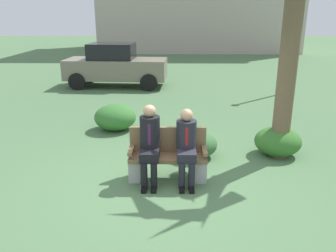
{
  "coord_description": "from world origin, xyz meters",
  "views": [
    {
      "loc": [
        0.14,
        -5.21,
        2.78
      ],
      "look_at": [
        0.07,
        0.63,
        0.85
      ],
      "focal_mm": 36.64,
      "sensor_mm": 36.0,
      "label": 1
    }
  ],
  "objects_px": {
    "park_bench": "(168,157)",
    "seated_man_left": "(150,140)",
    "street_lamp": "(289,28)",
    "seated_man_right": "(186,143)",
    "shrub_far_lawn": "(115,117)",
    "shrub_mid_lawn": "(278,141)",
    "shrub_near_bench": "(196,144)",
    "parked_car_near": "(115,65)"
  },
  "relations": [
    {
      "from": "park_bench",
      "to": "seated_man_left",
      "type": "bearing_deg",
      "value": -159.29
    },
    {
      "from": "shrub_mid_lawn",
      "to": "shrub_far_lawn",
      "type": "xyz_separation_m",
      "value": [
        -3.57,
        1.57,
        0.03
      ]
    },
    {
      "from": "shrub_mid_lawn",
      "to": "street_lamp",
      "type": "xyz_separation_m",
      "value": [
        1.84,
        5.66,
        1.99
      ]
    },
    {
      "from": "seated_man_left",
      "to": "street_lamp",
      "type": "bearing_deg",
      "value": 57.43
    },
    {
      "from": "seated_man_right",
      "to": "shrub_far_lawn",
      "type": "xyz_separation_m",
      "value": [
        -1.66,
        2.75,
        -0.39
      ]
    },
    {
      "from": "street_lamp",
      "to": "shrub_near_bench",
      "type": "bearing_deg",
      "value": -121.32
    },
    {
      "from": "park_bench",
      "to": "seated_man_left",
      "type": "xyz_separation_m",
      "value": [
        -0.3,
        -0.11,
        0.35
      ]
    },
    {
      "from": "shrub_far_lawn",
      "to": "street_lamp",
      "type": "xyz_separation_m",
      "value": [
        5.41,
        4.09,
        1.96
      ]
    },
    {
      "from": "seated_man_left",
      "to": "seated_man_right",
      "type": "height_order",
      "value": "seated_man_left"
    },
    {
      "from": "seated_man_right",
      "to": "shrub_mid_lawn",
      "type": "bearing_deg",
      "value": 31.77
    },
    {
      "from": "parked_car_near",
      "to": "shrub_mid_lawn",
      "type": "bearing_deg",
      "value": -57.58
    },
    {
      "from": "shrub_mid_lawn",
      "to": "shrub_near_bench",
      "type": "bearing_deg",
      "value": -176.07
    },
    {
      "from": "seated_man_left",
      "to": "street_lamp",
      "type": "height_order",
      "value": "street_lamp"
    },
    {
      "from": "seated_man_right",
      "to": "shrub_mid_lawn",
      "type": "relative_size",
      "value": 1.35
    },
    {
      "from": "park_bench",
      "to": "street_lamp",
      "type": "distance_m",
      "value": 8.08
    },
    {
      "from": "shrub_near_bench",
      "to": "shrub_far_lawn",
      "type": "height_order",
      "value": "shrub_far_lawn"
    },
    {
      "from": "park_bench",
      "to": "street_lamp",
      "type": "relative_size",
      "value": 0.36
    },
    {
      "from": "park_bench",
      "to": "seated_man_right",
      "type": "bearing_deg",
      "value": -20.97
    },
    {
      "from": "shrub_far_lawn",
      "to": "parked_car_near",
      "type": "relative_size",
      "value": 0.26
    },
    {
      "from": "shrub_far_lawn",
      "to": "seated_man_left",
      "type": "bearing_deg",
      "value": -69.28
    },
    {
      "from": "shrub_near_bench",
      "to": "parked_car_near",
      "type": "height_order",
      "value": "parked_car_near"
    },
    {
      "from": "park_bench",
      "to": "parked_car_near",
      "type": "distance_m",
      "value": 8.27
    },
    {
      "from": "seated_man_right",
      "to": "shrub_far_lawn",
      "type": "distance_m",
      "value": 3.24
    },
    {
      "from": "park_bench",
      "to": "seated_man_left",
      "type": "height_order",
      "value": "seated_man_left"
    },
    {
      "from": "seated_man_right",
      "to": "shrub_mid_lawn",
      "type": "xyz_separation_m",
      "value": [
        1.92,
        1.19,
        -0.42
      ]
    },
    {
      "from": "seated_man_right",
      "to": "street_lamp",
      "type": "height_order",
      "value": "street_lamp"
    },
    {
      "from": "street_lamp",
      "to": "seated_man_right",
      "type": "bearing_deg",
      "value": -118.73
    },
    {
      "from": "shrub_mid_lawn",
      "to": "shrub_far_lawn",
      "type": "bearing_deg",
      "value": 156.32
    },
    {
      "from": "shrub_mid_lawn",
      "to": "park_bench",
      "type": "bearing_deg",
      "value": -154.47
    },
    {
      "from": "park_bench",
      "to": "shrub_near_bench",
      "type": "height_order",
      "value": "park_bench"
    },
    {
      "from": "shrub_near_bench",
      "to": "shrub_mid_lawn",
      "type": "bearing_deg",
      "value": 3.93
    },
    {
      "from": "seated_man_left",
      "to": "parked_car_near",
      "type": "xyz_separation_m",
      "value": [
        -1.85,
        8.08,
        0.09
      ]
    },
    {
      "from": "seated_man_left",
      "to": "street_lamp",
      "type": "distance_m",
      "value": 8.26
    },
    {
      "from": "shrub_mid_lawn",
      "to": "parked_car_near",
      "type": "relative_size",
      "value": 0.24
    },
    {
      "from": "shrub_far_lawn",
      "to": "parked_car_near",
      "type": "xyz_separation_m",
      "value": [
        -0.81,
        5.34,
        0.52
      ]
    },
    {
      "from": "shrub_mid_lawn",
      "to": "street_lamp",
      "type": "relative_size",
      "value": 0.25
    },
    {
      "from": "park_bench",
      "to": "shrub_mid_lawn",
      "type": "height_order",
      "value": "park_bench"
    },
    {
      "from": "shrub_mid_lawn",
      "to": "shrub_far_lawn",
      "type": "distance_m",
      "value": 3.9
    },
    {
      "from": "seated_man_right",
      "to": "seated_man_left",
      "type": "bearing_deg",
      "value": 179.37
    },
    {
      "from": "park_bench",
      "to": "street_lamp",
      "type": "bearing_deg",
      "value": 58.83
    },
    {
      "from": "seated_man_right",
      "to": "shrub_far_lawn",
      "type": "relative_size",
      "value": 1.23
    },
    {
      "from": "park_bench",
      "to": "shrub_mid_lawn",
      "type": "relative_size",
      "value": 1.42
    }
  ]
}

